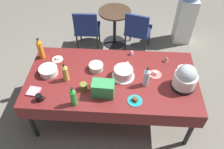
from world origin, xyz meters
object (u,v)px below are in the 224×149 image
object	(u,v)px
soda_bottle_water	(146,77)
maroon_chair_left	(87,28)
dessert_plate_cream	(57,59)
dessert_plate_white	(184,69)
round_cafe_table	(115,22)
cupcake_berry	(166,60)
cupcake_vanilla	(132,53)
potluck_table	(112,80)
cupcake_mint	(127,64)
soda_bottle_orange_juice	(40,49)
ceramic_snack_bowl	(48,71)
frosted_layer_cake	(123,73)
slow_cooker	(185,78)
dessert_plate_coral	(155,74)
soda_bottle_lime_soda	(73,97)
glass_salad_bowl	(96,67)
dessert_plate_teal	(135,100)
water_cooler	(186,14)
coffee_mug_olive	(84,86)
soda_carton	(103,89)
soda_bottle_ginger_ale	(65,73)
maroon_chair_right	(138,29)
coffee_mug_black	(39,98)

from	to	relation	value
soda_bottle_water	maroon_chair_left	size ratio (longest dim) A/B	0.35
dessert_plate_cream	dessert_plate_white	size ratio (longest dim) A/B	0.90
dessert_plate_white	round_cafe_table	distance (m)	1.81
cupcake_berry	cupcake_vanilla	xyz separation A→B (m)	(-0.48, 0.12, 0.00)
cupcake_vanilla	round_cafe_table	distance (m)	1.29
potluck_table	round_cafe_table	distance (m)	1.70
cupcake_mint	soda_bottle_orange_juice	bearing A→B (deg)	175.10
ceramic_snack_bowl	dessert_plate_cream	bearing A→B (deg)	79.88
cupcake_mint	soda_bottle_orange_juice	distance (m)	1.20
cupcake_berry	frosted_layer_cake	bearing A→B (deg)	-151.05
ceramic_snack_bowl	cupcake_vanilla	size ratio (longest dim) A/B	3.54
slow_cooker	cupcake_mint	size ratio (longest dim) A/B	5.06
dessert_plate_coral	soda_bottle_lime_soda	bearing A→B (deg)	-151.28
soda_bottle_orange_juice	soda_bottle_water	bearing A→B (deg)	-16.86
dessert_plate_white	maroon_chair_left	xyz separation A→B (m)	(-1.50, 1.26, -0.27)
dessert_plate_white	glass_salad_bowl	bearing A→B (deg)	-176.66
potluck_table	dessert_plate_teal	distance (m)	0.47
cupcake_vanilla	water_cooler	distance (m)	1.77
dessert_plate_cream	cupcake_vanilla	distance (m)	1.04
soda_bottle_lime_soda	cupcake_mint	bearing A→B (deg)	48.50
glass_salad_bowl	coffee_mug_olive	size ratio (longest dim) A/B	1.47
soda_bottle_orange_juice	water_cooler	size ratio (longest dim) A/B	0.26
cupcake_vanilla	round_cafe_table	size ratio (longest dim) A/B	0.09
ceramic_snack_bowl	soda_carton	distance (m)	0.80
dessert_plate_white	maroon_chair_left	bearing A→B (deg)	139.95
soda_bottle_ginger_ale	soda_carton	size ratio (longest dim) A/B	1.05
potluck_table	dessert_plate_white	distance (m)	0.97
maroon_chair_right	potluck_table	bearing A→B (deg)	-104.51
potluck_table	round_cafe_table	xyz separation A→B (m)	(-0.05, 1.69, -0.19)
frosted_layer_cake	coffee_mug_black	bearing A→B (deg)	-155.41
frosted_layer_cake	cupcake_mint	bearing A→B (deg)	76.34
coffee_mug_olive	dessert_plate_white	bearing A→B (deg)	18.24
dessert_plate_teal	soda_bottle_orange_juice	bearing A→B (deg)	151.64
cupcake_berry	cupcake_mint	world-z (taller)	same
dessert_plate_cream	soda_carton	size ratio (longest dim) A/B	0.58
potluck_table	coffee_mug_black	world-z (taller)	coffee_mug_black
soda_carton	maroon_chair_left	distance (m)	1.84
ceramic_snack_bowl	round_cafe_table	distance (m)	1.87
dessert_plate_teal	maroon_chair_left	size ratio (longest dim) A/B	0.21
dessert_plate_coral	soda_bottle_orange_juice	world-z (taller)	soda_bottle_orange_juice
slow_cooker	maroon_chair_right	xyz separation A→B (m)	(-0.50, 1.58, -0.41)
round_cafe_table	ceramic_snack_bowl	bearing A→B (deg)	-115.01
cupcake_berry	coffee_mug_olive	xyz separation A→B (m)	(-1.06, -0.56, 0.01)
soda_bottle_lime_soda	maroon_chair_left	world-z (taller)	soda_bottle_lime_soda
dessert_plate_coral	soda_bottle_ginger_ale	xyz separation A→B (m)	(-1.14, -0.15, 0.11)
soda_carton	ceramic_snack_bowl	bearing A→B (deg)	160.38
dessert_plate_teal	coffee_mug_black	world-z (taller)	coffee_mug_black
cupcake_berry	coffee_mug_olive	bearing A→B (deg)	-152.02
ceramic_snack_bowl	water_cooler	world-z (taller)	water_cooler
ceramic_snack_bowl	round_cafe_table	size ratio (longest dim) A/B	0.33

